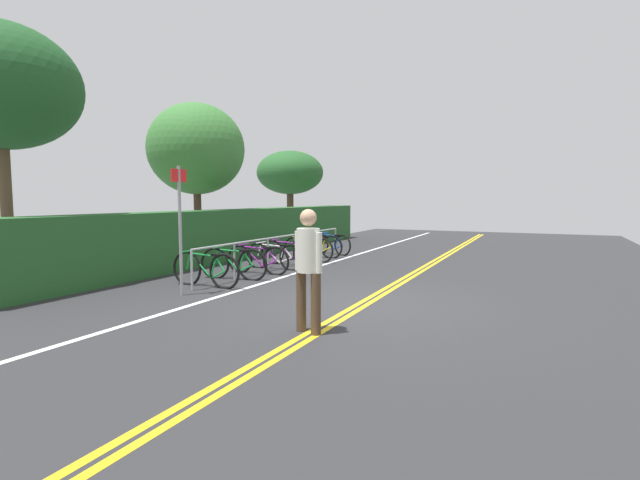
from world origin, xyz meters
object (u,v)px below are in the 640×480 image
Objects in this scene: pedestrian at (308,262)px; tree_mid at (196,149)px; tree_near_left at (0,87)px; bicycle_3 at (274,256)px; bicycle_6 at (317,246)px; sign_post_near at (180,219)px; bicycle_4 at (288,253)px; bike_rack at (282,244)px; bicycle_0 at (205,269)px; bicycle_1 at (234,264)px; bicycle_7 at (332,244)px; bicycle_5 at (308,249)px; bicycle_2 at (258,260)px; tree_far_right at (290,173)px.

tree_mid is at bearing 49.18° from pedestrian.
tree_mid is at bearing -5.67° from tree_near_left.
bicycle_3 is 1.00× the size of bicycle_6.
bicycle_3 is 2.69m from bicycle_6.
pedestrian is (-4.85, -3.44, 0.65)m from bicycle_3.
bicycle_4 is at bearing 2.21° from sign_post_near.
pedestrian is (-7.53, -3.50, 0.63)m from bicycle_6.
bike_rack is 4.19m from sign_post_near.
bicycle_0 is at bearing -179.87° from bicycle_6.
bicycle_3 is at bearing -175.84° from bicycle_4.
bicycle_7 is at bearing -0.75° from bicycle_1.
bicycle_1 is 2.21m from sign_post_near.
bike_rack reaches higher than bicycle_4.
bicycle_6 is at bearing -28.78° from tree_near_left.
bicycle_0 reaches higher than bicycle_4.
bike_rack is 4.25× the size of bicycle_3.
tree_mid is (0.20, 3.33, 3.01)m from bicycle_4.
bicycle_5 is at bearing -170.95° from bicycle_6.
bicycle_2 is 1.03× the size of bicycle_4.
sign_post_near is (-3.64, -0.11, 1.13)m from bicycle_3.
bicycle_4 is at bearing 179.71° from bicycle_6.
pedestrian is (-6.62, -3.35, 0.63)m from bicycle_5.
pedestrian is at bearing -121.10° from bicycle_0.
pedestrian reaches higher than bicycle_0.
tree_near_left is (-1.64, 3.90, 3.78)m from bicycle_0.
sign_post_near reaches higher than bicycle_6.
bicycle_0 is (-3.21, 0.01, -0.26)m from bike_rack.
bicycle_5 is at bearing -1.68° from bicycle_0.
bicycle_1 is 11.44m from tree_far_right.
tree_mid is at bearing -173.45° from tree_far_right.
bike_rack is at bearing -176.09° from bicycle_4.
tree_mid is at bearing 127.09° from bicycle_7.
sign_post_near is at bearing -170.35° from bicycle_0.
bicycle_1 is 4.72m from pedestrian.
pedestrian is (-5.31, -3.48, 0.36)m from bike_rack.
tree_far_right is at bearing 6.55° from tree_mid.
tree_near_left reaches higher than tree_mid.
sign_post_near is at bearing -177.79° from bicycle_4.
bicycle_3 is 9.92m from tree_far_right.
bicycle_0 reaches higher than bicycle_7.
bicycle_5 is at bearing -33.17° from tree_near_left.
tree_far_right reaches higher than bicycle_2.
tree_far_right is at bearing 32.68° from bicycle_5.
bicycle_0 is 5.89m from tree_mid.
bicycle_6 is at bearing 24.89° from pedestrian.
bike_rack is 4.29× the size of bicycle_4.
sign_post_near is (-5.42, -0.02, 1.11)m from bicycle_5.
pedestrian reaches higher than bicycle_2.
bicycle_1 is at bearing 177.72° from bicycle_5.
bicycle_1 is at bearing -157.77° from tree_far_right.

